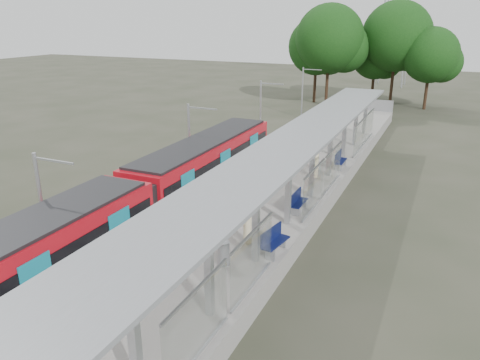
# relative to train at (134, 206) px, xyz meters

# --- Properties ---
(trackbed) EXTENTS (3.00, 70.00, 0.24)m
(trackbed) POSITION_rel_train_xyz_m (-0.00, 9.35, -1.93)
(trackbed) COLOR #59544C
(trackbed) RESTS_ON ground
(platform) EXTENTS (6.00, 50.00, 1.00)m
(platform) POSITION_rel_train_xyz_m (4.50, 9.35, -1.55)
(platform) COLOR gray
(platform) RESTS_ON ground
(tactile_strip) EXTENTS (0.60, 50.00, 0.02)m
(tactile_strip) POSITION_rel_train_xyz_m (1.95, 9.35, -1.04)
(tactile_strip) COLOR gold
(tactile_strip) RESTS_ON platform
(end_fence) EXTENTS (6.00, 0.10, 1.20)m
(end_fence) POSITION_rel_train_xyz_m (4.50, 34.30, -0.45)
(end_fence) COLOR #9EA0A5
(end_fence) RESTS_ON platform
(train) EXTENTS (2.74, 27.60, 3.62)m
(train) POSITION_rel_train_xyz_m (0.00, 0.00, 0.00)
(train) COLOR black
(train) RESTS_ON ground
(canopy) EXTENTS (3.27, 38.00, 3.66)m
(canopy) POSITION_rel_train_xyz_m (6.11, 5.54, 2.15)
(canopy) COLOR #9EA0A5
(canopy) RESTS_ON platform
(tree_cluster) EXTENTS (20.02, 12.28, 12.40)m
(tree_cluster) POSITION_rel_train_xyz_m (2.59, 43.01, 5.35)
(tree_cluster) COLOR #382316
(tree_cluster) RESTS_ON ground
(catenary_masts) EXTENTS (2.08, 48.16, 5.40)m
(catenary_masts) POSITION_rel_train_xyz_m (-1.72, 8.35, 0.86)
(catenary_masts) COLOR #9EA0A5
(catenary_masts) RESTS_ON ground
(bench_near) EXTENTS (0.77, 1.72, 1.14)m
(bench_near) POSITION_rel_train_xyz_m (6.95, 0.26, -0.45)
(bench_near) COLOR #101953
(bench_near) RESTS_ON platform
(bench_mid) EXTENTS (0.49, 1.56, 1.06)m
(bench_mid) POSITION_rel_train_xyz_m (6.48, 5.02, -0.49)
(bench_mid) COLOR #101953
(bench_mid) RESTS_ON platform
(bench_far) EXTENTS (0.50, 1.61, 1.10)m
(bench_far) POSITION_rel_train_xyz_m (6.77, 13.11, -0.47)
(bench_far) COLOR #101953
(bench_far) RESTS_ON platform
(info_pillar_near) EXTENTS (0.37, 0.37, 1.64)m
(info_pillar_near) POSITION_rel_train_xyz_m (5.56, 0.67, -0.34)
(info_pillar_near) COLOR beige
(info_pillar_near) RESTS_ON platform
(info_pillar_far) EXTENTS (0.46, 0.46, 2.04)m
(info_pillar_far) POSITION_rel_train_xyz_m (5.76, 10.66, -0.17)
(info_pillar_far) COLOR beige
(info_pillar_far) RESTS_ON platform
(litter_bin) EXTENTS (0.51, 0.51, 1.01)m
(litter_bin) POSITION_rel_train_xyz_m (5.45, -1.48, -0.55)
(litter_bin) COLOR #9EA0A5
(litter_bin) RESTS_ON platform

